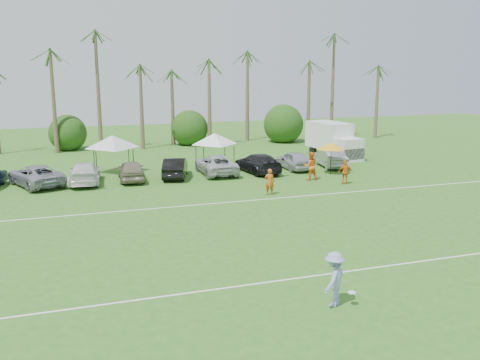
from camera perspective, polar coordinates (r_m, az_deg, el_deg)
name	(u,v)px	position (r m, az deg, el deg)	size (l,w,h in m)	color
ground	(281,306)	(18.61, 4.44, -13.21)	(120.00, 120.00, 0.00)	#33681F
field_lines	(216,236)	(25.64, -2.62, -5.99)	(80.00, 12.10, 0.01)	white
palm_tree_3	(39,43)	(53.51, -20.68, 13.53)	(2.40, 2.40, 11.90)	brown
palm_tree_4	(86,72)	(53.52, -16.12, 11.05)	(2.40, 2.40, 8.90)	brown
palm_tree_5	(128,62)	(53.87, -11.83, 12.20)	(2.40, 2.40, 9.90)	brown
palm_tree_6	(169,53)	(54.53, -7.59, 13.24)	(2.40, 2.40, 10.90)	brown
palm_tree_7	(208,45)	(55.48, -3.43, 14.17)	(2.40, 2.40, 11.90)	brown
palm_tree_8	(254,71)	(56.97, 1.55, 11.54)	(2.40, 2.40, 8.90)	brown
palm_tree_9	(298,63)	(58.89, 6.24, 12.33)	(2.40, 2.40, 9.90)	brown
palm_tree_10	(340,55)	(61.17, 10.62, 12.99)	(2.40, 2.40, 10.90)	brown
palm_tree_11	(372,47)	(63.24, 13.91, 13.58)	(2.40, 2.40, 11.90)	brown
bush_tree_1	(67,131)	(54.80, -17.92, 4.99)	(4.00, 4.00, 4.00)	brown
bush_tree_2	(188,127)	(56.25, -5.57, 5.68)	(4.00, 4.00, 4.00)	brown
bush_tree_3	(277,124)	(59.32, 3.92, 6.03)	(4.00, 4.00, 4.00)	brown
sideline_player_a	(270,182)	(33.65, 3.17, -0.19)	(0.61, 0.40, 1.66)	#CF5517
sideline_player_b	(310,166)	(38.29, 7.53, 1.48)	(0.98, 0.76, 2.01)	orange
sideline_player_c	(345,172)	(37.33, 11.17, 0.81)	(0.97, 0.41, 1.66)	orange
box_truck	(334,139)	(48.31, 9.96, 4.33)	(2.93, 6.16, 3.06)	white
canopy_tent_left	(112,135)	(41.44, -13.49, 4.65)	(4.13, 4.13, 3.35)	black
canopy_tent_right	(214,133)	(43.13, -2.74, 5.01)	(3.88, 3.88, 3.14)	black
market_umbrella	(331,146)	(40.44, 9.72, 3.59)	(2.14, 2.14, 2.38)	black
frisbee_player	(334,279)	(18.47, 10.01, -10.37)	(1.39, 1.32, 1.89)	#949DD2
parked_car_2	(36,175)	(38.63, -20.96, 0.45)	(2.41, 5.22, 1.45)	#90939F
parked_car_3	(85,173)	(38.43, -16.24, 0.71)	(2.03, 5.00, 1.45)	white
parked_car_4	(131,171)	(38.59, -11.53, 1.00)	(1.71, 4.26, 1.45)	gray
parked_car_5	(175,168)	(39.18, -6.93, 1.32)	(1.54, 4.41, 1.45)	black
parked_car_6	(216,164)	(40.21, -2.59, 1.67)	(2.41, 5.22, 1.45)	#BCBDBF
parked_car_7	(258,163)	(40.75, 1.90, 1.81)	(2.03, 5.00, 1.45)	black
parked_car_8	(294,160)	(42.26, 5.77, 2.12)	(1.71, 4.26, 1.45)	#AAAAB7
parked_car_9	(330,158)	(43.63, 9.59, 2.33)	(1.54, 4.41, 1.45)	gray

